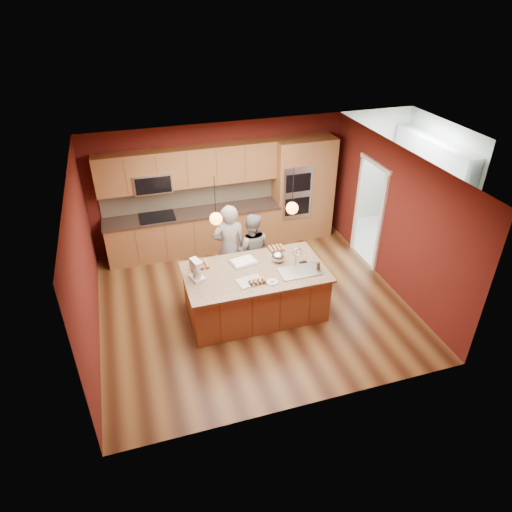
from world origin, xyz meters
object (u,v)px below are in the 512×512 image
object	(u,v)px
person_left	(229,248)
mixing_bowl	(278,257)
person_right	(252,250)
island	(256,291)
stand_mixer	(197,271)

from	to	relation	value
person_left	mixing_bowl	bearing A→B (deg)	136.60
person_right	person_left	bearing A→B (deg)	17.81
island	mixing_bowl	distance (m)	0.73
person_left	stand_mixer	world-z (taller)	person_left
island	person_left	world-z (taller)	person_left
island	mixing_bowl	size ratio (longest dim) A/B	10.23
person_left	stand_mixer	xyz separation A→B (m)	(-0.78, -0.88, 0.18)
island	stand_mixer	size ratio (longest dim) A/B	6.64
stand_mixer	mixing_bowl	size ratio (longest dim) A/B	1.54
island	person_right	bearing A→B (deg)	77.72
island	stand_mixer	bearing A→B (deg)	176.75
mixing_bowl	person_left	bearing A→B (deg)	132.36
person_left	stand_mixer	distance (m)	1.19
person_right	island	bearing A→B (deg)	95.53
person_left	island	bearing A→B (deg)	108.03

